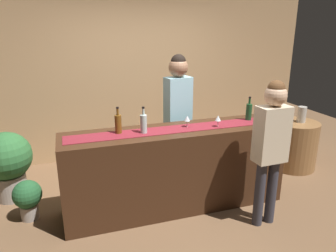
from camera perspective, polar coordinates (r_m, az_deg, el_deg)
The scene contains 16 objects.
ground_plane at distance 4.07m, azimuth 1.34°, elevation -14.08°, with size 10.00×10.00×0.00m, color brown.
back_wall at distance 5.33m, azimuth -5.46°, elevation 10.12°, with size 6.00×0.12×2.90m, color tan.
bar_counter at distance 3.83m, azimuth 1.39°, elevation -7.71°, with size 2.63×0.60×1.00m, color #3D2314.
counter_runner_cloth at distance 3.64m, azimuth 1.45°, elevation -0.56°, with size 2.50×0.28×0.01m, color maroon.
wine_bottle_clear at distance 3.49m, azimuth -4.42°, elevation 0.46°, with size 0.07×0.07×0.30m.
wine_bottle_amber at distance 3.51m, azimuth -8.98°, elevation 0.42°, with size 0.07×0.07×0.30m.
wine_bottle_green at distance 4.10m, azimuth 14.37°, elevation 2.54°, with size 0.07×0.07×0.30m.
wine_glass_near_customer at distance 3.74m, azimuth 9.02°, elevation 1.35°, with size 0.07×0.07×0.14m.
wine_glass_mid_counter at distance 4.20m, azimuth 16.46°, elevation 2.63°, with size 0.07×0.07×0.14m.
wine_glass_far_end at distance 3.69m, azimuth 3.48°, elevation 1.33°, with size 0.07×0.07×0.14m.
bartender at distance 4.21m, azimuth 1.81°, elevation 3.73°, with size 0.37×0.25×1.80m.
customer_sipping at distance 3.48m, azimuth 18.08°, elevation -2.44°, with size 0.35×0.23×1.62m.
round_side_table at distance 5.30m, azimuth 21.80°, elevation -3.17°, with size 0.68×0.68×0.74m, color olive.
vase_on_side_table at distance 5.19m, azimuth 22.97°, elevation 1.93°, with size 0.13×0.13×0.24m, color #B7B2A8.
potted_plant_tall at distance 4.47m, azimuth -26.97°, elevation -5.69°, with size 0.61×0.61×0.89m.
potted_plant_small at distance 4.02m, azimuth -23.99°, elevation -11.66°, with size 0.32×0.32×0.47m.
Camera 1 is at (-1.17, -3.26, 2.13)m, focal length 33.79 mm.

